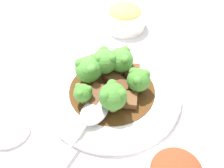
{
  "coord_description": "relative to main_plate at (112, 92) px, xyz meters",
  "views": [
    {
      "loc": [
        0.23,
        0.32,
        0.46
      ],
      "look_at": [
        0.0,
        0.0,
        0.03
      ],
      "focal_mm": 50.0,
      "sensor_mm": 36.0,
      "label": 1
    }
  ],
  "objects": [
    {
      "name": "beef_strip_1",
      "position": [
        -0.0,
        0.04,
        0.02
      ],
      "size": [
        0.06,
        0.06,
        0.01
      ],
      "color": "brown",
      "rests_on": "main_plate"
    },
    {
      "name": "side_bowl_appetizer",
      "position": [
        -0.15,
        -0.16,
        0.02
      ],
      "size": [
        0.1,
        0.1,
        0.06
      ],
      "color": "white",
      "rests_on": "ground_plane"
    },
    {
      "name": "broccoli_floret_4",
      "position": [
        -0.04,
        0.03,
        0.04
      ],
      "size": [
        0.04,
        0.04,
        0.05
      ],
      "color": "#7FA84C",
      "rests_on": "main_plate"
    },
    {
      "name": "beef_strip_3",
      "position": [
        -0.05,
        -0.0,
        0.02
      ],
      "size": [
        0.05,
        0.06,
        0.01
      ],
      "color": "brown",
      "rests_on": "main_plate"
    },
    {
      "name": "broccoli_floret_1",
      "position": [
        0.06,
        -0.01,
        0.03
      ],
      "size": [
        0.03,
        0.03,
        0.04
      ],
      "color": "#7FA84C",
      "rests_on": "main_plate"
    },
    {
      "name": "ground_plane",
      "position": [
        0.0,
        0.0,
        -0.01
      ],
      "size": [
        4.0,
        4.0,
        0.0
      ],
      "primitive_type": "plane",
      "color": "silver"
    },
    {
      "name": "broccoli_floret_2",
      "position": [
        0.02,
        -0.05,
        0.04
      ],
      "size": [
        0.05,
        0.05,
        0.06
      ],
      "color": "#8EB756",
      "rests_on": "main_plate"
    },
    {
      "name": "main_plate",
      "position": [
        0.0,
        0.0,
        0.0
      ],
      "size": [
        0.27,
        0.27,
        0.02
      ],
      "color": "white",
      "rests_on": "ground_plane"
    },
    {
      "name": "broccoli_floret_5",
      "position": [
        -0.04,
        -0.03,
        0.04
      ],
      "size": [
        0.05,
        0.05,
        0.06
      ],
      "color": "#8EB756",
      "rests_on": "main_plate"
    },
    {
      "name": "broccoli_floret_0",
      "position": [
        -0.01,
        -0.04,
        0.04
      ],
      "size": [
        0.05,
        0.05,
        0.06
      ],
      "color": "#7FA84C",
      "rests_on": "main_plate"
    },
    {
      "name": "beef_strip_0",
      "position": [
        0.04,
        -0.0,
        0.02
      ],
      "size": [
        0.06,
        0.05,
        0.01
      ],
      "color": "#56331E",
      "rests_on": "main_plate"
    },
    {
      "name": "beef_strip_2",
      "position": [
        -0.02,
        -0.01,
        0.02
      ],
      "size": [
        0.03,
        0.06,
        0.01
      ],
      "color": "#56331E",
      "rests_on": "main_plate"
    },
    {
      "name": "broccoli_floret_3",
      "position": [
        0.03,
        0.04,
        0.04
      ],
      "size": [
        0.05,
        0.05,
        0.06
      ],
      "color": "#7FA84C",
      "rests_on": "main_plate"
    },
    {
      "name": "serving_spoon",
      "position": [
        0.07,
        0.04,
        0.02
      ],
      "size": [
        0.2,
        0.12,
        0.01
      ],
      "color": "#B7B7BC",
      "rests_on": "main_plate"
    },
    {
      "name": "sauce_dish",
      "position": [
        0.2,
        -0.04,
        -0.0
      ],
      "size": [
        0.08,
        0.08,
        0.01
      ],
      "color": "white",
      "rests_on": "ground_plane"
    }
  ]
}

